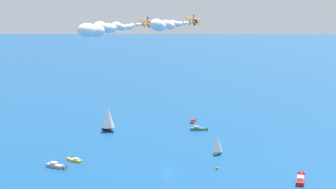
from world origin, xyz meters
The scene contains 15 objects.
ground_plane centered at (0.00, 0.00, 0.00)m, with size 2000.00×2000.00×0.00m, color navy.
motorboat_near_centre centered at (-51.77, 31.47, 0.69)m, with size 5.18×9.04×2.55m.
sailboat_far_stbd centered at (-13.06, 25.90, 4.10)m, with size 6.27×6.34×8.99m.
motorboat_inshore centered at (-13.50, -40.38, 0.71)m, with size 7.73×8.28×2.62m.
sailboat_offshore centered at (-62.88, -13.16, 6.43)m, with size 11.25×7.87×14.09m.
motorboat_trailing centered at (-68.67, 33.72, 0.55)m, with size 6.91×5.18×2.03m.
motorboat_ahead centered at (24.29, 43.07, 0.84)m, with size 10.47×8.24×3.11m.
motorboat_mid_cluster centered at (-19.77, -33.66, 0.53)m, with size 5.99×5.94×1.95m.
marker_buoy centered at (4.68, 18.67, 0.39)m, with size 1.10×1.10×2.10m.
biplane_lead centered at (-5.04, -6.42, 55.31)m, with size 6.90×6.75×3.68m.
wingwalker_lead centered at (-4.78, -6.04, 57.41)m, with size 0.95×1.25×1.53m.
smoke_trail_lead centered at (22.45, -26.78, 55.15)m, with size 35.46×27.38×5.25m.
biplane_wingman centered at (1.30, 9.23, 56.13)m, with size 6.90×6.75×3.68m.
wingwalker_wingman centered at (1.56, 9.61, 58.23)m, with size 0.95×1.25×1.53m.
smoke_trail_wingman centered at (24.09, -7.58, 56.13)m, with size 28.47×21.95×4.66m.
Camera 1 is at (168.30, -46.62, 62.64)m, focal length 51.12 mm.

